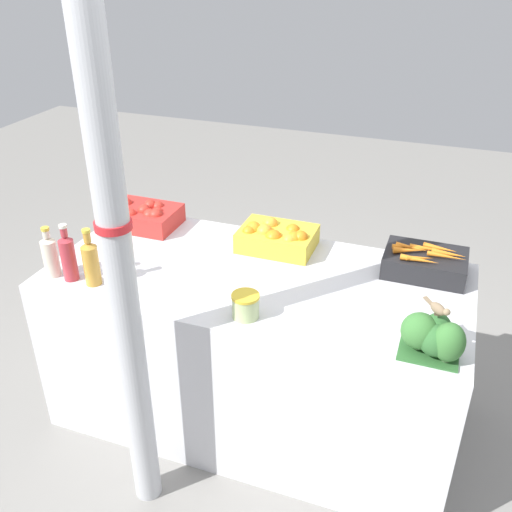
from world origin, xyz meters
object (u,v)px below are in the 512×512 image
Objects in this scene: support_pole at (115,238)px; apple_crate at (143,215)px; orange_crate at (277,237)px; juice_bottle_cloudy at (50,255)px; carrot_crate at (425,262)px; juice_bottle_ruby at (68,256)px; broccoli_pile at (434,336)px; juice_bottle_amber at (91,262)px; pickle_jar at (246,306)px; sparrow_bird at (439,309)px.

support_pole reaches higher than apple_crate.
juice_bottle_cloudy is (-0.89, -0.60, 0.04)m from orange_crate.
carrot_crate is 1.62m from juice_bottle_ruby.
juice_bottle_cloudy reaches higher than broccoli_pile.
orange_crate is 1.36× the size of juice_bottle_amber.
pickle_jar is (0.85, -0.01, -0.06)m from juice_bottle_ruby.
apple_crate is 1.67m from sparrow_bird.
juice_bottle_ruby is at bearing -92.90° from apple_crate.
carrot_crate is (1.01, 0.93, -0.40)m from support_pole.
broccoli_pile is (1.56, -0.60, 0.02)m from apple_crate.
support_pole is at bearing -63.50° from apple_crate.
carrot_crate is (1.47, 0.00, -0.00)m from apple_crate.
juice_bottle_amber is 0.74m from pickle_jar.
sparrow_bird is at bearing 0.67° from juice_bottle_amber.
apple_crate reaches higher than carrot_crate.
apple_crate is at bearing 77.84° from juice_bottle_cloudy.
support_pole is 10.63× the size of juice_bottle_cloudy.
sparrow_bird is at bearing -35.85° from orange_crate.
juice_bottle_ruby is 2.60× the size of sparrow_bird.
juice_bottle_amber is (0.09, -0.60, 0.05)m from apple_crate.
support_pole is 0.68m from juice_bottle_ruby.
support_pole is 7.04× the size of orange_crate.
carrot_crate is at bearing 142.54° from sparrow_bird.
carrot_crate is 0.89m from pickle_jar.
juice_bottle_ruby reaches higher than carrot_crate.
broccoli_pile is 1.47m from juice_bottle_amber.
juice_bottle_amber is at bearing 179.51° from pickle_jar.
juice_bottle_ruby reaches higher than apple_crate.
juice_bottle_ruby is 0.85m from pickle_jar.
pickle_jar is (0.73, -0.01, -0.06)m from juice_bottle_amber.
pickle_jar is (-0.74, -0.01, -0.03)m from broccoli_pile.
carrot_crate is 1.36× the size of juice_bottle_amber.
sparrow_bird is (1.69, 0.02, 0.09)m from juice_bottle_cloudy.
carrot_crate is 1.51× the size of juice_bottle_cloudy.
juice_bottle_ruby is at bearing -142.85° from orange_crate.
orange_crate is (0.30, 0.92, -0.39)m from support_pole.
pickle_jar is (0.95, -0.01, -0.05)m from juice_bottle_cloudy.
juice_bottle_ruby reaches higher than juice_bottle_amber.
support_pole is at bearing -137.52° from carrot_crate.
broccoli_pile is 0.96× the size of juice_bottle_cloudy.
juice_bottle_amber is at bearing -0.00° from juice_bottle_cloudy.
carrot_crate is 1.72m from juice_bottle_cloudy.
broccoli_pile reaches higher than carrot_crate.
broccoli_pile is 1.59m from juice_bottle_ruby.
sparrow_bird is (0.80, -0.58, 0.13)m from orange_crate.
orange_crate is at bearing 37.15° from juice_bottle_ruby.
support_pole is 0.62m from pickle_jar.
support_pole is 1.43m from carrot_crate.
support_pole is 0.60m from juice_bottle_amber.
pickle_jar is (0.06, -0.60, -0.01)m from orange_crate.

